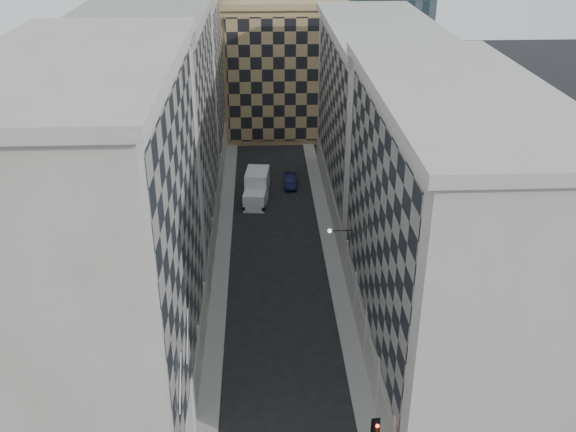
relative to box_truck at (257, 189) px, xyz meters
name	(u,v)px	position (x,y,z in m)	size (l,w,h in m)	color
sidewalk_west	(222,260)	(-3.35, -13.32, -1.37)	(1.50, 100.00, 0.15)	gray
sidewalk_east	(332,258)	(7.15, -13.32, -1.37)	(1.50, 100.00, 0.15)	gray
bldg_left_a	(104,256)	(-8.98, -32.32, 10.38)	(10.80, 22.80, 23.70)	#9E978E
bldg_left_b	(155,138)	(-8.98, -10.32, 9.88)	(10.80, 22.80, 22.70)	gray
bldg_left_c	(181,80)	(-8.98, 11.68, 9.38)	(10.80, 22.80, 21.70)	#9E978E
bldg_right_a	(443,237)	(12.78, -28.32, 8.88)	(10.80, 26.80, 20.70)	#AAA69C
bldg_right_b	(376,119)	(12.79, -1.32, 8.41)	(10.80, 28.80, 19.70)	#AAA69C
tan_block	(283,65)	(3.90, 24.57, 7.99)	(16.80, 14.80, 18.80)	tan
flagpoles_left	(184,358)	(-4.00, -37.32, 6.56)	(0.10, 6.33, 2.33)	gray
bracket_lamp	(332,231)	(6.28, -19.32, 4.76)	(1.98, 0.36, 0.36)	black
box_truck	(257,189)	(0.00, 0.00, 0.00)	(3.13, 6.28, 3.31)	white
dark_car	(290,181)	(4.01, 3.83, -0.78)	(1.39, 4.00, 1.32)	#0F1337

